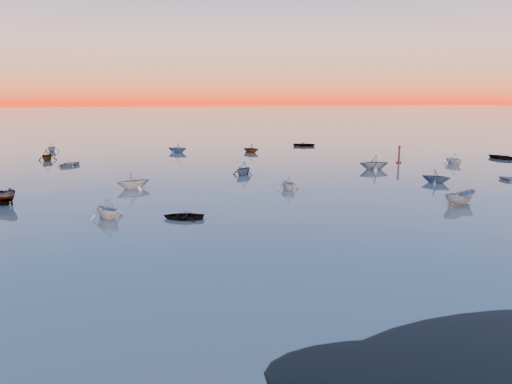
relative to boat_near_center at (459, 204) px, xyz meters
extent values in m
plane|color=#645B53|center=(-19.05, 76.00, 0.00)|extent=(600.00, 600.00, 0.00)
imported|color=slate|center=(0.00, 0.00, 0.00)|extent=(2.60, 4.04, 1.29)
imported|color=silver|center=(-13.65, 10.69, 0.00)|extent=(3.29, 1.63, 1.13)
cylinder|color=#48140F|center=(8.42, 27.53, 0.04)|extent=(0.79, 0.79, 0.26)
cylinder|color=#48140F|center=(8.42, 27.53, 1.15)|extent=(0.28, 0.28, 2.29)
cone|color=#48140F|center=(8.42, 27.53, 2.51)|extent=(0.53, 0.53, 0.44)
camera|label=1|loc=(-28.44, -40.57, 10.19)|focal=35.00mm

